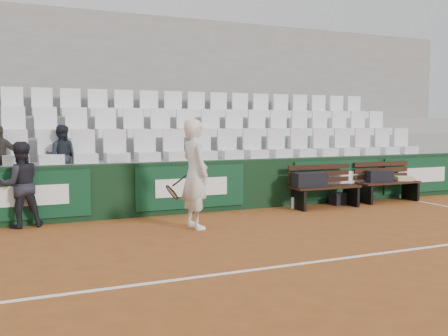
% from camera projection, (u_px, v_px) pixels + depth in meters
% --- Properties ---
extents(ground, '(80.00, 80.00, 0.00)m').
position_uv_depth(ground, '(310.00, 263.00, 6.22)').
color(ground, brown).
rests_on(ground, ground).
extents(court_baseline, '(18.00, 0.06, 0.01)m').
position_uv_depth(court_baseline, '(310.00, 262.00, 6.22)').
color(court_baseline, white).
rests_on(court_baseline, ground).
extents(back_barrier, '(18.00, 0.34, 1.00)m').
position_uv_depth(back_barrier, '(202.00, 186.00, 9.85)').
color(back_barrier, black).
rests_on(back_barrier, ground).
extents(grandstand_tier_front, '(18.00, 0.95, 1.00)m').
position_uv_depth(grandstand_tier_front, '(188.00, 183.00, 10.40)').
color(grandstand_tier_front, gray).
rests_on(grandstand_tier_front, ground).
extents(grandstand_tier_mid, '(18.00, 0.95, 1.45)m').
position_uv_depth(grandstand_tier_mid, '(174.00, 169.00, 11.25)').
color(grandstand_tier_mid, gray).
rests_on(grandstand_tier_mid, ground).
extents(grandstand_tier_back, '(18.00, 0.95, 1.90)m').
position_uv_depth(grandstand_tier_back, '(162.00, 156.00, 12.10)').
color(grandstand_tier_back, '#969694').
rests_on(grandstand_tier_back, ground).
extents(grandstand_rear_wall, '(18.00, 0.30, 4.40)m').
position_uv_depth(grandstand_rear_wall, '(154.00, 105.00, 12.56)').
color(grandstand_rear_wall, gray).
rests_on(grandstand_rear_wall, ground).
extents(seat_row_front, '(11.90, 0.44, 0.63)m').
position_uv_depth(seat_row_front, '(190.00, 144.00, 10.17)').
color(seat_row_front, silver).
rests_on(seat_row_front, grandstand_tier_front).
extents(seat_row_mid, '(11.90, 0.44, 0.63)m').
position_uv_depth(seat_row_mid, '(176.00, 122.00, 11.00)').
color(seat_row_mid, white).
rests_on(seat_row_mid, grandstand_tier_mid).
extents(seat_row_back, '(11.90, 0.44, 0.63)m').
position_uv_depth(seat_row_back, '(163.00, 104.00, 11.83)').
color(seat_row_back, white).
rests_on(seat_row_back, grandstand_tier_back).
extents(bench_left, '(1.50, 0.56, 0.45)m').
position_uv_depth(bench_left, '(325.00, 197.00, 10.32)').
color(bench_left, black).
rests_on(bench_left, ground).
extents(bench_right, '(1.50, 0.56, 0.45)m').
position_uv_depth(bench_right, '(388.00, 192.00, 11.13)').
color(bench_right, '#34180F').
rests_on(bench_right, ground).
extents(sports_bag_left, '(0.70, 0.32, 0.29)m').
position_uv_depth(sports_bag_left, '(310.00, 180.00, 10.16)').
color(sports_bag_left, black).
rests_on(sports_bag_left, bench_left).
extents(sports_bag_right, '(0.59, 0.37, 0.26)m').
position_uv_depth(sports_bag_right, '(379.00, 176.00, 11.01)').
color(sports_bag_right, black).
rests_on(sports_bag_right, bench_right).
extents(towel, '(0.43, 0.37, 0.10)m').
position_uv_depth(towel, '(404.00, 178.00, 11.30)').
color(towel, '#D5CB89').
rests_on(towel, bench_right).
extents(sports_bag_ground, '(0.43, 0.29, 0.25)m').
position_uv_depth(sports_bag_ground, '(340.00, 199.00, 10.73)').
color(sports_bag_ground, black).
rests_on(sports_bag_ground, ground).
extents(water_bottle_near, '(0.07, 0.07, 0.24)m').
position_uv_depth(water_bottle_near, '(293.00, 203.00, 10.18)').
color(water_bottle_near, silver).
rests_on(water_bottle_near, ground).
extents(water_bottle_far, '(0.07, 0.07, 0.25)m').
position_uv_depth(water_bottle_far, '(353.00, 200.00, 10.56)').
color(water_bottle_far, silver).
rests_on(water_bottle_far, ground).
extents(tennis_player, '(0.75, 0.70, 1.82)m').
position_uv_depth(tennis_player, '(195.00, 174.00, 8.23)').
color(tennis_player, white).
rests_on(tennis_player, ground).
extents(ball_kid, '(0.77, 0.64, 1.44)m').
position_uv_depth(ball_kid, '(20.00, 185.00, 8.30)').
color(ball_kid, black).
rests_on(ball_kid, ground).
extents(spectator_c, '(0.66, 0.57, 1.17)m').
position_uv_depth(spectator_c, '(61.00, 132.00, 9.20)').
color(spectator_c, '#1C222A').
rests_on(spectator_c, grandstand_tier_front).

